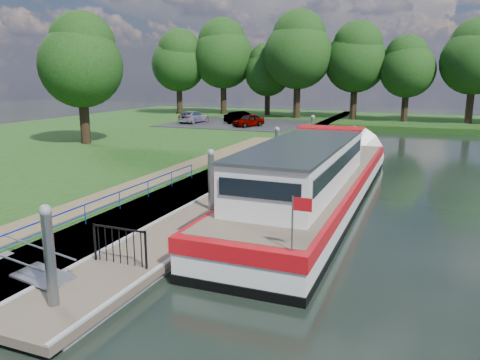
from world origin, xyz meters
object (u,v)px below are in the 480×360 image
at_px(pontoon, 250,190).
at_px(car_a, 248,120).
at_px(car_c, 194,117).
at_px(car_b, 242,118).
at_px(barge, 319,180).

bearing_deg(pontoon, car_a, 111.01).
bearing_deg(car_c, car_b, -174.75).
bearing_deg(car_c, barge, 133.56).
bearing_deg(car_a, pontoon, -44.40).
bearing_deg(car_b, car_c, 111.96).
bearing_deg(pontoon, barge, -4.36).
bearing_deg(car_c, car_a, 173.26).
xyz_separation_m(pontoon, car_a, (-8.57, 22.32, 1.26)).
xyz_separation_m(car_b, car_c, (-5.62, -0.01, -0.04)).
height_order(car_a, car_c, car_c).
relative_size(pontoon, car_b, 7.42).
bearing_deg(barge, car_a, 118.31).
relative_size(barge, car_b, 5.23).
distance_m(barge, car_b, 27.57).
xyz_separation_m(barge, car_c, (-19.08, 24.04, 0.38)).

